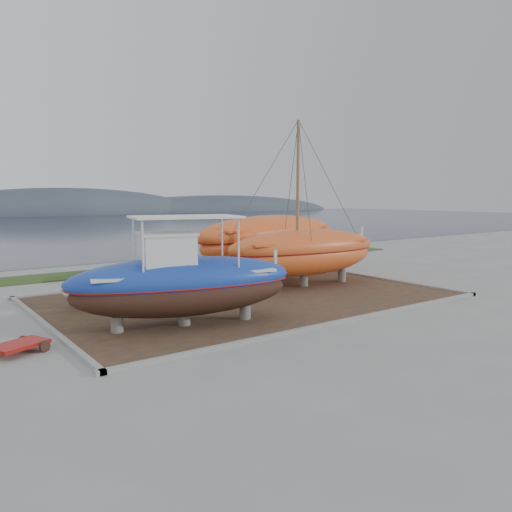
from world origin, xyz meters
TOP-DOWN VIEW (x-y plane):
  - ground at (0.00, 0.00)m, footprint 140.00×140.00m
  - dirt_patch at (0.00, 4.00)m, footprint 18.00×12.00m
  - curb_frame at (0.00, 4.00)m, footprint 18.60×12.60m
  - grass_strip at (0.00, 15.50)m, footprint 44.00×3.00m
  - sea at (0.00, 70.00)m, footprint 260.00×100.00m
  - blue_caique at (-4.92, 1.05)m, footprint 8.77×4.48m
  - white_dinghy at (-5.85, 6.41)m, footprint 4.59×2.44m
  - orange_sailboat at (4.04, 4.48)m, footprint 9.33×3.46m
  - orange_bare_hull at (4.80, 8.42)m, footprint 11.03×4.51m
  - red_trailer at (-10.52, 1.23)m, footprint 2.63×2.02m

SIDE VIEW (x-z plane):
  - ground at x=0.00m, z-range 0.00..0.00m
  - sea at x=0.00m, z-range -0.02..0.02m
  - dirt_patch at x=0.00m, z-range 0.00..0.06m
  - grass_strip at x=0.00m, z-range 0.00..0.08m
  - curb_frame at x=0.00m, z-range 0.00..0.15m
  - red_trailer at x=-10.52m, z-range 0.00..0.33m
  - white_dinghy at x=-5.85m, z-range 0.06..1.37m
  - orange_bare_hull at x=4.80m, z-range 0.06..3.57m
  - blue_caique at x=-4.92m, z-range 0.06..4.10m
  - orange_sailboat at x=4.04m, z-range 0.06..8.63m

